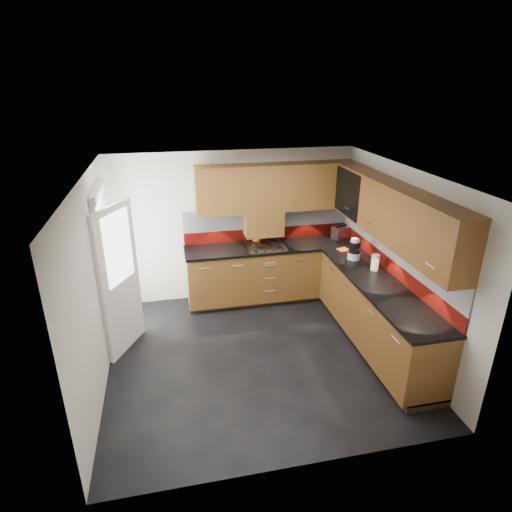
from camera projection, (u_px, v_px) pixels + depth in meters
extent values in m
cube|color=black|center=(258.00, 355.00, 5.67)|extent=(4.00, 3.80, 0.02)
cube|color=white|center=(258.00, 170.00, 4.72)|extent=(4.00, 3.80, 0.10)
cube|color=beige|center=(233.00, 225.00, 6.86)|extent=(4.00, 0.08, 2.64)
cube|color=beige|center=(305.00, 364.00, 3.54)|extent=(4.00, 0.08, 2.64)
cube|color=beige|center=(90.00, 288.00, 4.83)|extent=(0.08, 3.80, 2.64)
cube|color=beige|center=(403.00, 260.00, 5.58)|extent=(0.08, 3.80, 2.64)
cube|color=#553013|center=(271.00, 272.00, 6.94)|extent=(2.70, 0.60, 0.95)
cube|color=brown|center=(376.00, 314.00, 5.70)|extent=(0.60, 2.60, 0.95)
cube|color=#3C2710|center=(270.00, 294.00, 7.13)|extent=(2.70, 0.54, 0.10)
cube|color=#3C2710|center=(375.00, 341.00, 5.87)|extent=(0.54, 2.60, 0.10)
cube|color=black|center=(271.00, 247.00, 6.76)|extent=(2.72, 0.62, 0.04)
cube|color=black|center=(380.00, 285.00, 5.51)|extent=(0.62, 2.60, 0.04)
cube|color=maroon|center=(267.00, 234.00, 6.98)|extent=(2.70, 0.02, 0.20)
cube|color=silver|center=(267.00, 218.00, 6.88)|extent=(2.70, 0.02, 0.34)
cube|color=maroon|center=(390.00, 265.00, 5.81)|extent=(0.02, 3.20, 0.20)
cube|color=silver|center=(392.00, 247.00, 5.71)|extent=(0.02, 3.20, 0.34)
cube|color=#553013|center=(276.00, 187.00, 6.56)|extent=(2.50, 0.33, 0.72)
cube|color=brown|center=(393.00, 213.00, 5.32)|extent=(0.33, 2.87, 0.72)
cube|color=silver|center=(270.00, 204.00, 6.45)|extent=(1.80, 0.01, 0.16)
cube|color=silver|center=(379.00, 231.00, 5.34)|extent=(0.01, 2.00, 0.16)
cube|color=#553013|center=(264.00, 223.00, 6.73)|extent=(0.60, 0.33, 0.40)
cube|color=black|center=(347.00, 193.00, 6.22)|extent=(0.01, 0.80, 0.66)
cube|color=#FFD18C|center=(366.00, 192.00, 6.28)|extent=(0.01, 0.76, 0.64)
cube|color=black|center=(358.00, 191.00, 6.25)|extent=(0.29, 0.76, 0.01)
cylinder|color=black|center=(366.00, 189.00, 5.98)|extent=(0.07, 0.07, 0.16)
cylinder|color=black|center=(362.00, 186.00, 6.12)|extent=(0.07, 0.07, 0.16)
cylinder|color=white|center=(357.00, 184.00, 6.26)|extent=(0.07, 0.07, 0.16)
cylinder|color=black|center=(353.00, 181.00, 6.39)|extent=(0.07, 0.07, 0.16)
cube|color=white|center=(108.00, 269.00, 5.73)|extent=(0.06, 0.95, 2.04)
cube|color=white|center=(120.00, 281.00, 5.45)|extent=(0.42, 0.73, 1.98)
cube|color=white|center=(118.00, 248.00, 5.29)|extent=(0.28, 0.50, 0.90)
cube|color=silver|center=(266.00, 246.00, 6.72)|extent=(0.60, 0.51, 0.02)
torus|color=black|center=(258.00, 248.00, 6.57)|extent=(0.13, 0.13, 0.02)
torus|color=black|center=(277.00, 246.00, 6.63)|extent=(0.13, 0.13, 0.02)
torus|color=black|center=(254.00, 242.00, 6.79)|extent=(0.13, 0.13, 0.02)
torus|color=black|center=(273.00, 241.00, 6.85)|extent=(0.13, 0.13, 0.02)
cube|color=black|center=(269.00, 251.00, 6.50)|extent=(0.45, 0.04, 0.02)
cylinder|color=#CC5D13|center=(256.00, 238.00, 6.85)|extent=(0.13, 0.13, 0.16)
cylinder|color=olive|center=(256.00, 226.00, 6.79)|extent=(0.06, 0.02, 0.31)
cylinder|color=olive|center=(257.00, 227.00, 6.79)|extent=(0.05, 0.04, 0.29)
cylinder|color=olive|center=(256.00, 226.00, 6.78)|extent=(0.06, 0.02, 0.34)
cylinder|color=olive|center=(257.00, 228.00, 6.79)|extent=(0.03, 0.05, 0.27)
cylinder|color=olive|center=(255.00, 227.00, 6.78)|extent=(0.05, 0.05, 0.31)
cube|color=silver|center=(341.00, 233.00, 7.03)|extent=(0.33, 0.27, 0.20)
cube|color=black|center=(341.00, 226.00, 6.99)|extent=(0.21, 0.10, 0.01)
cube|color=black|center=(340.00, 226.00, 7.03)|extent=(0.21, 0.10, 0.01)
cylinder|color=white|center=(354.00, 256.00, 6.25)|extent=(0.18, 0.18, 0.10)
cylinder|color=black|center=(355.00, 247.00, 6.20)|extent=(0.17, 0.17, 0.16)
cylinder|color=white|center=(355.00, 240.00, 6.16)|extent=(0.12, 0.12, 0.04)
cylinder|color=white|center=(375.00, 262.00, 5.86)|extent=(0.14, 0.14, 0.22)
cube|color=orange|center=(343.00, 250.00, 6.58)|extent=(0.18, 0.16, 0.02)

